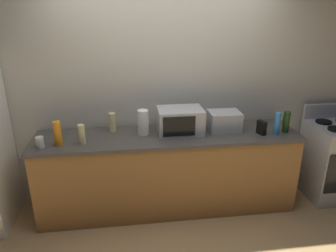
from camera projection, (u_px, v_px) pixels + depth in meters
ground_plane at (173, 228)px, 3.37m from camera, size 8.00×8.00×0.00m
back_wall at (163, 85)px, 3.64m from camera, size 6.40×0.10×2.70m
counter_run at (168, 172)px, 3.58m from camera, size 2.84×0.64×0.90m
stove_range at (333, 160)px, 3.83m from camera, size 0.60×0.61×1.08m
microwave at (180, 121)px, 3.44m from camera, size 0.48×0.35×0.27m
toaster_oven at (224, 121)px, 3.52m from camera, size 0.34×0.26×0.21m
paper_towel_roll at (143, 122)px, 3.39m from camera, size 0.12×0.12×0.27m
cordless_phone at (261, 128)px, 3.41m from camera, size 0.08×0.12×0.15m
bottle_wine at (286, 122)px, 3.46m from camera, size 0.07×0.07×0.23m
bottle_hand_soap at (82, 134)px, 3.18m from camera, size 0.07×0.07×0.20m
bottle_vinegar at (112, 122)px, 3.49m from camera, size 0.08×0.08×0.21m
bottle_dish_soap at (58, 133)px, 3.13m from camera, size 0.08×0.08×0.25m
bottle_spray_cleaner at (277, 124)px, 3.40m from camera, size 0.06×0.06×0.24m
mug_white at (40, 142)px, 3.10m from camera, size 0.08×0.08×0.11m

